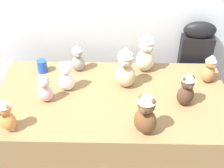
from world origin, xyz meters
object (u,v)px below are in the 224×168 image
at_px(instrument_case, 191,73).
at_px(teddy_bear_cream, 146,53).
at_px(teddy_bear_caramel, 210,69).
at_px(party_cup_blue, 42,66).
at_px(teddy_bear_cocoa, 187,89).
at_px(teddy_bear_chestnut, 146,113).
at_px(teddy_bear_blush, 45,90).
at_px(teddy_bear_ash, 78,58).
at_px(display_table, 112,130).
at_px(teddy_bear_ginger, 6,115).
at_px(teddy_bear_sand, 125,68).
at_px(teddy_bear_snow, 66,77).

relative_size(instrument_case, teddy_bear_cream, 3.06).
xyz_separation_m(teddy_bear_caramel, party_cup_blue, (-1.34, 0.10, -0.07)).
distance_m(teddy_bear_cocoa, teddy_bear_cream, 0.50).
height_order(teddy_bear_cream, teddy_bear_chestnut, teddy_bear_cream).
bearing_deg(party_cup_blue, teddy_bear_blush, -74.68).
distance_m(teddy_bear_blush, teddy_bear_chestnut, 0.77).
height_order(teddy_bear_blush, teddy_bear_chestnut, teddy_bear_chestnut).
relative_size(teddy_bear_ash, party_cup_blue, 2.22).
relative_size(display_table, teddy_bear_ginger, 6.72).
xyz_separation_m(display_table, teddy_bear_sand, (0.10, 0.14, 0.54)).
height_order(teddy_bear_snow, teddy_bear_sand, teddy_bear_sand).
distance_m(teddy_bear_cream, party_cup_blue, 0.86).
distance_m(instrument_case, teddy_bear_chestnut, 1.13).
xyz_separation_m(teddy_bear_blush, teddy_bear_ash, (0.20, 0.39, 0.02)).
distance_m(display_table, instrument_case, 0.96).
relative_size(instrument_case, teddy_bear_snow, 4.23).
xyz_separation_m(teddy_bear_cocoa, teddy_bear_chestnut, (-0.31, -0.28, 0.03)).
relative_size(display_table, teddy_bear_caramel, 7.02).
distance_m(teddy_bear_caramel, teddy_bear_chestnut, 0.77).
xyz_separation_m(teddy_bear_cream, party_cup_blue, (-0.85, -0.04, -0.12)).
height_order(display_table, teddy_bear_caramel, teddy_bear_caramel).
relative_size(teddy_bear_cocoa, teddy_bear_chestnut, 0.84).
bearing_deg(teddy_bear_ash, party_cup_blue, 172.83).
relative_size(teddy_bear_ginger, teddy_bear_chestnut, 0.78).
xyz_separation_m(teddy_bear_ash, teddy_bear_chestnut, (0.51, -0.69, 0.04)).
bearing_deg(teddy_bear_ash, teddy_bear_cream, -11.04).
xyz_separation_m(display_table, teddy_bear_cream, (0.27, 0.35, 0.54)).
bearing_deg(teddy_bear_chestnut, teddy_bear_sand, 133.24).
distance_m(instrument_case, teddy_bear_ash, 1.10).
relative_size(teddy_bear_caramel, teddy_bear_ash, 1.03).
xyz_separation_m(teddy_bear_caramel, teddy_bear_sand, (-0.66, -0.07, 0.05)).
distance_m(teddy_bear_caramel, teddy_bear_sand, 0.66).
bearing_deg(teddy_bear_chestnut, teddy_bear_caramel, 75.23).
relative_size(instrument_case, party_cup_blue, 9.73).
xyz_separation_m(teddy_bear_sand, teddy_bear_chestnut, (0.12, -0.49, -0.01)).
height_order(teddy_bear_cream, teddy_bear_ash, teddy_bear_cream).
xyz_separation_m(display_table, teddy_bear_blush, (-0.48, -0.05, 0.47)).
bearing_deg(teddy_bear_ash, teddy_bear_snow, -115.75).
height_order(teddy_bear_sand, teddy_bear_ash, teddy_bear_sand).
height_order(teddy_bear_cocoa, teddy_bear_chestnut, teddy_bear_chestnut).
distance_m(instrument_case, party_cup_blue, 1.37).
height_order(teddy_bear_chestnut, party_cup_blue, teddy_bear_chestnut).
bearing_deg(teddy_bear_chestnut, teddy_bear_cream, 115.38).
distance_m(teddy_bear_ginger, teddy_bear_cream, 1.18).
relative_size(teddy_bear_cocoa, party_cup_blue, 2.57).
height_order(instrument_case, teddy_bear_blush, instrument_case).
relative_size(teddy_bear_blush, teddy_bear_chestnut, 0.65).
bearing_deg(party_cup_blue, teddy_bear_snow, -44.10).
xyz_separation_m(teddy_bear_cocoa, teddy_bear_blush, (-1.01, 0.01, -0.04)).
distance_m(teddy_bear_ginger, teddy_bear_caramel, 1.54).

